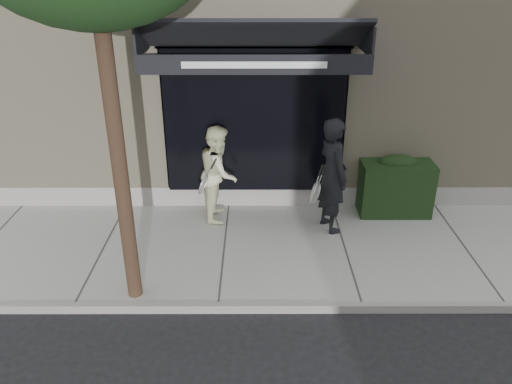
{
  "coord_description": "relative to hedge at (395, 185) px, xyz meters",
  "views": [
    {
      "loc": [
        -1.48,
        -7.13,
        4.49
      ],
      "look_at": [
        -1.47,
        0.6,
        0.83
      ],
      "focal_mm": 35.0,
      "sensor_mm": 36.0,
      "label": 1
    }
  ],
  "objects": [
    {
      "name": "pedestrian_front",
      "position": [
        -1.28,
        -0.62,
        0.47
      ],
      "size": [
        0.82,
        0.94,
        2.02
      ],
      "color": "black",
      "rests_on": "sidewalk"
    },
    {
      "name": "sidewalk",
      "position": [
        -1.1,
        -1.25,
        -0.6
      ],
      "size": [
        20.0,
        3.0,
        0.12
      ],
      "primitive_type": "cube",
      "color": "gray",
      "rests_on": "ground"
    },
    {
      "name": "ground",
      "position": [
        -1.1,
        -1.25,
        -0.66
      ],
      "size": [
        80.0,
        80.0,
        0.0
      ],
      "primitive_type": "plane",
      "color": "black",
      "rests_on": "ground"
    },
    {
      "name": "pedestrian_back",
      "position": [
        -3.23,
        -0.18,
        0.33
      ],
      "size": [
        0.71,
        0.95,
        1.74
      ],
      "color": "beige",
      "rests_on": "sidewalk"
    },
    {
      "name": "hedge",
      "position": [
        0.0,
        0.0,
        0.0
      ],
      "size": [
        1.3,
        0.7,
        1.14
      ],
      "color": "black",
      "rests_on": "sidewalk"
    },
    {
      "name": "building_facade",
      "position": [
        -1.11,
        3.71,
        2.08
      ],
      "size": [
        14.3,
        8.04,
        5.64
      ],
      "color": "tan",
      "rests_on": "ground"
    },
    {
      "name": "curb",
      "position": [
        -1.1,
        -2.8,
        -0.59
      ],
      "size": [
        20.0,
        0.1,
        0.14
      ],
      "primitive_type": "cube",
      "color": "gray",
      "rests_on": "ground"
    }
  ]
}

